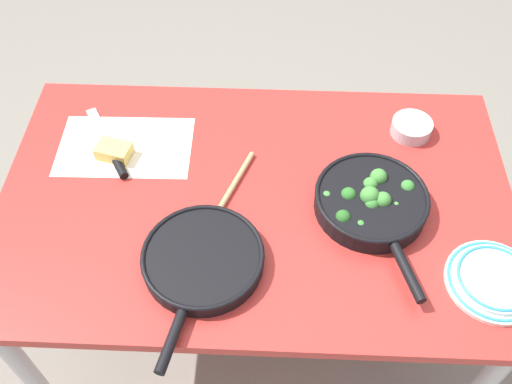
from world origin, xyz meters
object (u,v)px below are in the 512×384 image
object	(u,v)px
wooden_spoon	(218,212)
grater_knife	(112,151)
prep_bowl_steel	(411,128)
skillet_eggs	(203,259)
cheese_block	(114,151)
skillet_broccoli	(372,201)
dinner_plate_stack	(494,280)

from	to	relation	value
wooden_spoon	grater_knife	bearing A→B (deg)	-101.10
grater_knife	prep_bowl_steel	world-z (taller)	prep_bowl_steel
skillet_eggs	prep_bowl_steel	world-z (taller)	skillet_eggs
skillet_eggs	cheese_block	size ratio (longest dim) A/B	4.15
skillet_eggs	wooden_spoon	distance (m)	0.15
skillet_broccoli	dinner_plate_stack	bearing A→B (deg)	35.49
grater_knife	dinner_plate_stack	world-z (taller)	dinner_plate_stack
grater_knife	dinner_plate_stack	size ratio (longest dim) A/B	1.22
skillet_broccoli	dinner_plate_stack	xyz separation A→B (m)	(0.26, -0.20, -0.02)
grater_knife	cheese_block	xyz separation A→B (m)	(0.01, -0.01, 0.01)
skillet_broccoli	wooden_spoon	distance (m)	0.38
skillet_broccoli	skillet_eggs	distance (m)	0.44
prep_bowl_steel	cheese_block	bearing A→B (deg)	-171.44
skillet_broccoli	prep_bowl_steel	xyz separation A→B (m)	(0.13, 0.27, -0.01)
grater_knife	prep_bowl_steel	bearing A→B (deg)	-112.31
skillet_eggs	wooden_spoon	size ratio (longest dim) A/B	1.27
grater_knife	skillet_eggs	bearing A→B (deg)	-170.34
skillet_eggs	wooden_spoon	world-z (taller)	skillet_eggs
wooden_spoon	grater_knife	world-z (taller)	grater_knife
skillet_eggs	skillet_broccoli	bearing A→B (deg)	126.54
skillet_eggs	prep_bowl_steel	distance (m)	0.70
grater_knife	prep_bowl_steel	xyz separation A→B (m)	(0.82, 0.11, 0.01)
cheese_block	prep_bowl_steel	xyz separation A→B (m)	(0.81, 0.12, 0.00)
skillet_broccoli	grater_knife	world-z (taller)	skillet_broccoli
cheese_block	dinner_plate_stack	world-z (taller)	cheese_block
wooden_spoon	skillet_broccoli	bearing A→B (deg)	115.91
grater_knife	dinner_plate_stack	distance (m)	1.01
prep_bowl_steel	grater_knife	bearing A→B (deg)	-172.19
cheese_block	prep_bowl_steel	world-z (taller)	prep_bowl_steel
skillet_broccoli	prep_bowl_steel	bearing A→B (deg)	136.62
cheese_block	prep_bowl_steel	size ratio (longest dim) A/B	0.91
skillet_broccoli	grater_knife	distance (m)	0.70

